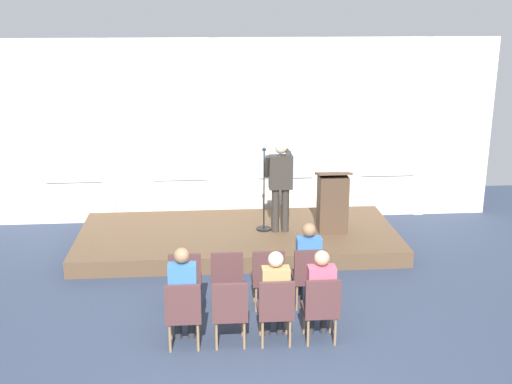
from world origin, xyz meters
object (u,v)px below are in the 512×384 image
at_px(lectern, 333,202).
at_px(chair_r0_c1, 227,276).
at_px(mic_stand, 264,212).
at_px(audience_r1_c0, 183,292).
at_px(chair_r0_c3, 309,274).
at_px(audience_r0_c3, 308,260).
at_px(chair_r1_c0, 183,311).
at_px(chair_r1_c3, 321,306).
at_px(chair_r0_c2, 268,275).
at_px(speaker, 280,180).
at_px(chair_r1_c1, 230,309).
at_px(audience_r1_c2, 275,292).
at_px(audience_r1_c3, 320,290).
at_px(chair_r1_c2, 276,307).
at_px(chair_r0_c0, 185,278).

xyz_separation_m(lectern, chair_r0_c1, (-2.02, -2.44, -0.31)).
height_order(mic_stand, lectern, mic_stand).
bearing_deg(lectern, audience_r1_c0, -127.63).
distance_m(chair_r0_c3, audience_r0_c3, 0.20).
bearing_deg(chair_r1_c0, mic_stand, 69.32).
bearing_deg(chair_r1_c3, chair_r0_c2, 120.00).
relative_size(speaker, audience_r0_c3, 1.29).
relative_size(chair_r1_c1, audience_r1_c2, 0.73).
xyz_separation_m(speaker, lectern, (0.95, -0.08, -0.42)).
xyz_separation_m(chair_r0_c1, audience_r1_c3, (1.20, -0.95, 0.18)).
height_order(lectern, chair_r1_c0, lectern).
relative_size(mic_stand, audience_r1_c0, 1.13).
bearing_deg(chair_r1_c1, speaker, 73.27).
bearing_deg(chair_r1_c0, chair_r0_c2, 40.90).
bearing_deg(audience_r1_c0, chair_r1_c2, -3.75).
bearing_deg(speaker, chair_r0_c2, -100.59).
bearing_deg(chair_r0_c1, mic_stand, 73.38).
bearing_deg(chair_r0_c2, audience_r1_c2, -90.00).
bearing_deg(chair_r1_c1, chair_r0_c1, 90.00).
height_order(mic_stand, chair_r0_c2, mic_stand).
bearing_deg(audience_r0_c3, chair_r1_c1, -136.91).
distance_m(chair_r0_c0, chair_r0_c2, 1.20).
bearing_deg(lectern, mic_stand, 171.83).
height_order(speaker, lectern, speaker).
distance_m(mic_stand, chair_r1_c3, 3.68).
distance_m(chair_r0_c0, audience_r1_c3, 2.04).
bearing_deg(chair_r1_c2, chair_r0_c0, 139.10).
bearing_deg(lectern, chair_r0_c1, -129.63).
xyz_separation_m(mic_stand, chair_r1_c1, (-0.78, -3.65, -0.09)).
distance_m(lectern, chair_r0_c0, 3.59).
distance_m(audience_r1_c0, chair_r1_c2, 1.22).
height_order(chair_r0_c2, audience_r0_c3, audience_r0_c3).
relative_size(chair_r0_c1, chair_r1_c2, 1.00).
bearing_deg(mic_stand, chair_r1_c2, -92.87).
bearing_deg(audience_r1_c2, lectern, 67.25).
distance_m(lectern, audience_r1_c2, 3.68).
relative_size(lectern, chair_r1_c0, 1.23).
height_order(mic_stand, chair_r1_c2, mic_stand).
bearing_deg(audience_r1_c0, audience_r1_c2, 0.23).
xyz_separation_m(mic_stand, audience_r0_c3, (0.41, -2.53, 0.09)).
relative_size(speaker, chair_r0_c0, 1.78).
bearing_deg(speaker, chair_r0_c3, -87.12).
bearing_deg(chair_r0_c1, audience_r0_c3, 3.96).
bearing_deg(chair_r1_c1, chair_r0_c2, 60.00).
bearing_deg(audience_r1_c2, chair_r0_c0, 141.46).
bearing_deg(audience_r0_c3, audience_r1_c0, -149.89).
xyz_separation_m(chair_r0_c1, chair_r1_c2, (0.60, -1.04, 0.00)).
distance_m(mic_stand, audience_r1_c2, 3.57).
bearing_deg(audience_r1_c0, chair_r1_c0, -90.00).
height_order(chair_r1_c1, audience_r1_c2, audience_r1_c2).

